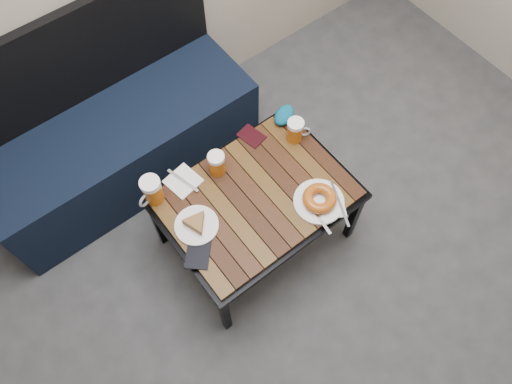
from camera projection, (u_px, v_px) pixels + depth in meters
room_shell at (393, 78)px, 0.87m from camera, size 4.00×4.00×4.00m
bench at (120, 140)px, 2.58m from camera, size 1.40×0.50×0.95m
cafe_table at (256, 200)px, 2.24m from camera, size 0.84×0.62×0.47m
beer_mug_left at (152, 191)px, 2.13m from camera, size 0.14×0.11×0.14m
beer_mug_centre at (217, 163)px, 2.21m from camera, size 0.12×0.10×0.12m
beer_mug_right at (296, 130)px, 2.29m from camera, size 0.12×0.10×0.12m
plate_pie at (196, 224)px, 2.11m from camera, size 0.19×0.19×0.05m
plate_bagel at (319, 200)px, 2.16m from camera, size 0.23×0.29×0.06m
napkin_left at (183, 181)px, 2.23m from camera, size 0.16×0.18×0.01m
napkin_right at (331, 208)px, 2.17m from camera, size 0.16×0.15×0.01m
passport_navy at (198, 254)px, 2.07m from camera, size 0.16×0.17×0.01m
passport_burgundy at (251, 136)px, 2.35m from camera, size 0.11×0.13×0.01m
knit_pouch at (284, 115)px, 2.37m from camera, size 0.15×0.13×0.06m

